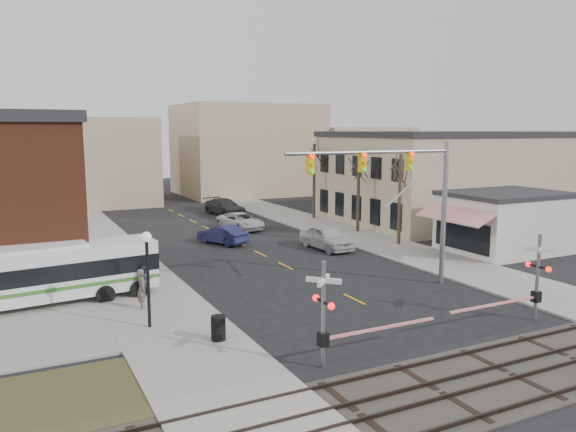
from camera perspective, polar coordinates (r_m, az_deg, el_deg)
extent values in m
plane|color=black|center=(27.75, 9.04, -9.45)|extent=(160.00, 160.00, 0.00)
cube|color=gray|center=(42.66, -17.96, -3.27)|extent=(5.00, 60.00, 0.12)
cube|color=gray|center=(49.08, 4.52, -1.35)|extent=(5.00, 60.00, 0.12)
cube|color=#332D28|center=(22.18, 21.53, -14.66)|extent=(160.00, 5.00, 0.06)
cube|color=#2D231E|center=(22.44, 20.61, -14.08)|extent=(160.00, 0.08, 0.14)
cube|color=#2D231E|center=(23.35, 17.97, -13.03)|extent=(160.00, 0.08, 0.14)
cube|color=#2D231E|center=(21.04, 25.57, -15.95)|extent=(160.00, 0.08, 0.14)
cube|color=#2D231E|center=(21.85, 22.52, -14.81)|extent=(160.00, 0.08, 0.14)
cube|color=tan|center=(37.78, -21.00, 1.59)|extent=(0.10, 15.00, 0.50)
cube|color=tan|center=(37.54, -21.35, 7.81)|extent=(0.10, 15.00, 0.70)
cube|color=black|center=(38.15, -20.80, -2.14)|extent=(0.08, 13.00, 2.60)
cube|color=tan|center=(56.01, 15.62, 3.67)|extent=(20.00, 15.00, 8.00)
cube|color=#262628|center=(55.83, 15.80, 8.02)|extent=(20.30, 15.30, 0.50)
cube|color=beige|center=(42.89, 21.17, -0.74)|extent=(8.00, 6.00, 4.00)
cube|color=#262628|center=(42.61, 21.33, 2.11)|extent=(8.20, 6.20, 0.30)
cube|color=red|center=(39.35, 16.53, 0.16)|extent=(1.68, 6.00, 0.87)
cylinder|color=#382B21|center=(42.60, 11.29, 1.65)|extent=(0.28, 0.28, 6.75)
cylinder|color=#382B21|center=(47.64, 7.15, 2.21)|extent=(0.28, 0.28, 6.30)
cylinder|color=#382B21|center=(54.49, 2.66, 3.55)|extent=(0.28, 0.28, 7.20)
cube|color=silver|center=(30.06, -23.98, -5.36)|extent=(11.48, 3.68, 2.46)
cube|color=black|center=(30.03, -24.00, -5.09)|extent=(11.52, 3.72, 0.85)
cube|color=#326E24|center=(30.21, -23.91, -6.47)|extent=(11.52, 3.72, 0.19)
cylinder|color=black|center=(30.36, -23.84, -7.59)|extent=(1.21, 2.53, 0.94)
cylinder|color=gray|center=(32.42, 15.55, 0.23)|extent=(0.28, 0.28, 8.00)
cylinder|color=gray|center=(29.02, 8.51, 6.44)|extent=(9.89, 0.20, 0.20)
cube|color=gold|center=(30.51, 12.27, 5.50)|extent=(0.35, 0.30, 1.00)
cube|color=gold|center=(28.73, 7.58, 5.44)|extent=(0.35, 0.30, 1.00)
cube|color=gold|center=(27.16, 2.30, 5.32)|extent=(0.35, 0.30, 1.00)
cylinder|color=gray|center=(20.55, 3.61, -10.04)|extent=(0.16, 0.16, 4.00)
cube|color=silver|center=(20.17, 3.64, -6.54)|extent=(1.00, 1.00, 0.18)
cube|color=silver|center=(20.17, 3.64, -6.54)|extent=(1.00, 1.00, 0.18)
sphere|color=#FF0C0C|center=(19.94, 4.42, -9.12)|extent=(0.26, 0.26, 0.26)
sphere|color=#FF0C0C|center=(20.85, 2.86, -8.31)|extent=(0.26, 0.26, 0.26)
cube|color=black|center=(20.86, 3.58, -12.38)|extent=(0.35, 0.35, 0.50)
cube|color=#FF0C0C|center=(22.20, 9.51, -11.16)|extent=(5.00, 0.10, 0.10)
cylinder|color=gray|center=(27.94, 24.01, -5.72)|extent=(0.16, 0.16, 4.00)
cube|color=silver|center=(27.66, 24.17, -3.11)|extent=(1.00, 1.00, 0.18)
cube|color=silver|center=(27.66, 24.17, -3.11)|extent=(1.00, 1.00, 0.18)
sphere|color=#FF0C0C|center=(27.49, 24.96, -4.94)|extent=(0.26, 0.26, 0.26)
sphere|color=#FF0C0C|center=(28.17, 23.21, -4.52)|extent=(0.26, 0.26, 0.26)
cube|color=black|center=(28.17, 23.89, -7.50)|extent=(0.35, 0.35, 0.50)
cube|color=#FF0C0C|center=(26.27, 20.23, -8.43)|extent=(5.00, 0.10, 0.10)
cylinder|color=black|center=(25.07, -14.02, -6.73)|extent=(0.14, 0.14, 3.84)
sphere|color=silver|center=(24.61, -14.19, -2.08)|extent=(0.44, 0.44, 0.44)
cylinder|color=black|center=(23.48, -7.09, -11.22)|extent=(0.60, 0.60, 1.01)
imported|color=#B4B5B9|center=(41.06, 3.92, -2.19)|extent=(2.37, 5.14, 1.71)
imported|color=#1A1B41|center=(43.15, -6.71, -1.89)|extent=(3.09, 4.59, 1.43)
imported|color=#B2B2B2|center=(49.33, -4.83, -0.53)|extent=(3.30, 5.49, 1.43)
imported|color=#38383C|center=(58.10, -6.44, 0.94)|extent=(3.35, 5.94, 1.62)
imported|color=#5D514A|center=(27.97, -14.62, -7.16)|extent=(0.52, 0.74, 1.94)
imported|color=#2C2C4D|center=(29.87, -14.37, -6.43)|extent=(1.00, 0.94, 1.63)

